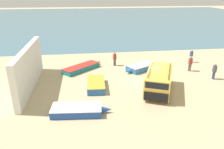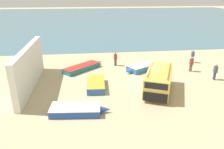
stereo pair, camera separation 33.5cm
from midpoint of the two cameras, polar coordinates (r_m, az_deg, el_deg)
ground_plane at (r=21.63m, az=8.60°, el=-2.69°), size 200.00×200.00×0.00m
sea_water at (r=71.69m, az=-2.98°, el=14.40°), size 120.00×80.00×0.01m
harbor_wall at (r=21.71m, az=-21.23°, el=1.61°), size 0.50×10.09×3.86m
parked_van at (r=20.02m, az=11.70°, el=-1.47°), size 3.95×5.54×2.13m
fishing_rowboat_0 at (r=16.79m, az=-9.36°, el=-9.14°), size 4.60×2.01×0.58m
fishing_rowboat_1 at (r=25.42m, az=7.25°, el=1.90°), size 4.39×3.28×0.66m
fishing_rowboat_2 at (r=25.50m, az=-8.12°, el=1.81°), size 4.83×4.43×0.56m
fishing_rowboat_3 at (r=20.87m, az=-4.68°, el=-2.47°), size 1.77×4.26×0.64m
fisherman_0 at (r=29.48m, az=19.71°, el=4.86°), size 0.43×0.43×1.62m
fisherman_1 at (r=24.68m, az=24.85°, el=1.06°), size 0.44×0.44×1.66m
fisherman_2 at (r=26.49m, az=0.35°, el=4.38°), size 0.43×0.43×1.65m
fisherman_3 at (r=26.13m, az=19.45°, el=3.01°), size 0.45×0.45×1.73m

